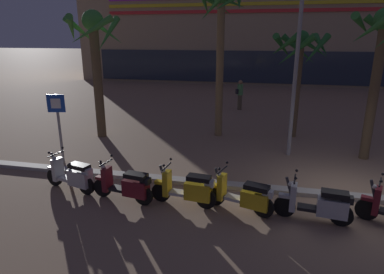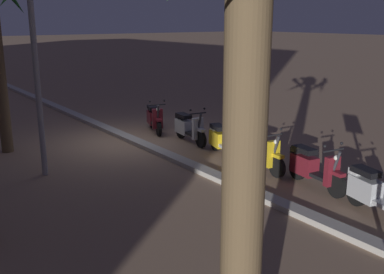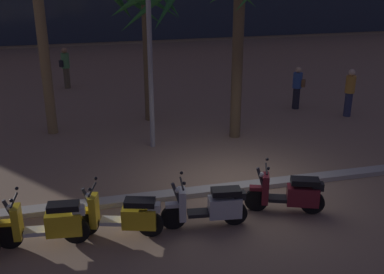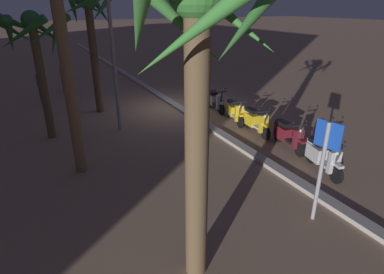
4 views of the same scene
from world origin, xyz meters
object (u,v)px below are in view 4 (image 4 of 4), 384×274
Objects in this scene: palm_tree_mid_walkway at (91,25)px; street_lamp at (110,18)px; scooter_maroon_far_back at (194,92)px; scooter_yellow_mid_rear at (255,121)px; pedestrian_by_palm_tree at (41,85)px; palm_tree_near_sign at (34,42)px; palm_tree_far_corner at (198,64)px; scooter_silver_lead_nearest at (215,101)px; palm_tree_by_mall_entrance at (56,4)px; pedestrian_window_shopping at (63,76)px; scooter_maroon_tail_end at (287,135)px; scooter_silver_mid_centre at (321,156)px; scooter_yellow_last_in_row at (234,111)px; crossing_sign at (323,161)px.

street_lamp is at bearing -175.65° from palm_tree_mid_walkway.
scooter_yellow_mid_rear is at bearing -179.82° from scooter_maroon_far_back.
pedestrian_by_palm_tree reaches higher than scooter_yellow_mid_rear.
palm_tree_near_sign is 0.85× the size of palm_tree_far_corner.
street_lamp reaches higher than pedestrian_by_palm_tree.
scooter_maroon_far_back is 5.87m from palm_tree_mid_walkway.
scooter_silver_lead_nearest is 0.35× the size of palm_tree_mid_walkway.
palm_tree_far_corner is (-10.60, 0.50, 0.02)m from palm_tree_mid_walkway.
street_lamp is at bearing 58.88° from scooter_yellow_mid_rear.
pedestrian_by_palm_tree is (5.50, -0.09, -2.64)m from palm_tree_near_sign.
scooter_yellow_mid_rear is at bearing -140.71° from pedestrian_by_palm_tree.
palm_tree_by_mall_entrance is at bearing 145.63° from street_lamp.
pedestrian_window_shopping is 8.02m from street_lamp.
pedestrian_by_palm_tree reaches higher than scooter_maroon_far_back.
pedestrian_window_shopping is at bearing -42.63° from pedestrian_by_palm_tree.
scooter_maroon_far_back is 0.31× the size of palm_tree_far_corner.
street_lamp reaches higher than scooter_maroon_tail_end.
palm_tree_near_sign is 2.65× the size of pedestrian_window_shopping.
scooter_silver_mid_centre is 0.25× the size of street_lamp.
scooter_maroon_far_back is at bearing -0.82° from scooter_silver_mid_centre.
scooter_yellow_last_in_row and scooter_maroon_far_back have the same top height.
palm_tree_by_mall_entrance reaches higher than scooter_maroon_far_back.
palm_tree_by_mall_entrance reaches higher than palm_tree_far_corner.
pedestrian_window_shopping reaches higher than pedestrian_by_palm_tree.
scooter_maroon_far_back is at bearing 1.28° from scooter_maroon_tail_end.
scooter_maroon_far_back is 7.97m from palm_tree_near_sign.
palm_tree_near_sign is (4.75, 7.26, 3.02)m from scooter_maroon_tail_end.
scooter_yellow_last_in_row is 1.07× the size of scooter_maroon_far_back.
scooter_silver_mid_centre is at bearing -157.14° from pedestrian_window_shopping.
palm_tree_far_corner is 3.35× the size of pedestrian_by_palm_tree.
palm_tree_by_mall_entrance reaches higher than scooter_maroon_tail_end.
crossing_sign is 1.42× the size of pedestrian_window_shopping.
scooter_silver_mid_centre and scooter_yellow_mid_rear have the same top height.
scooter_silver_lead_nearest is at bearing 0.36° from scooter_maroon_tail_end.
palm_tree_by_mall_entrance reaches higher than palm_tree_near_sign.
pedestrian_by_palm_tree is at bearing 34.98° from scooter_maroon_tail_end.
palm_tree_by_mall_entrance reaches higher than scooter_silver_mid_centre.
palm_tree_by_mall_entrance is at bearing 162.13° from palm_tree_mid_walkway.
scooter_silver_lead_nearest is at bearing -2.08° from scooter_silver_mid_centre.
scooter_silver_mid_centre is at bearing 177.92° from scooter_silver_lead_nearest.
palm_tree_far_corner is (-5.04, -1.29, -0.80)m from palm_tree_by_mall_entrance.
crossing_sign is at bearing 129.65° from scooter_silver_mid_centre.
palm_tree_near_sign is 0.65× the size of street_lamp.
street_lamp reaches higher than scooter_yellow_mid_rear.
palm_tree_mid_walkway reaches higher than scooter_yellow_mid_rear.
scooter_yellow_last_in_row is 0.98× the size of scooter_silver_lead_nearest.
palm_tree_far_corner reaches higher than scooter_yellow_last_in_row.
scooter_silver_lead_nearest is 8.58m from palm_tree_by_mall_entrance.
palm_tree_near_sign is at bearing 105.23° from scooter_maroon_far_back.
palm_tree_far_corner is 15.46m from pedestrian_window_shopping.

